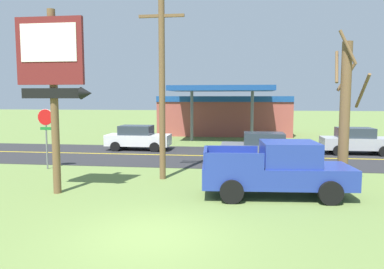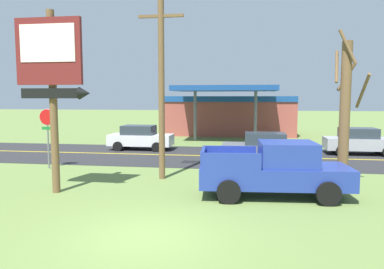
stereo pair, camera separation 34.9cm
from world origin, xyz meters
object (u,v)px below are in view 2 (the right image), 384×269
(utility_pole, at_px, (161,76))
(car_grey_mid_lane, at_px, (263,148))
(gas_station, at_px, (229,114))
(pickup_blue_parked_on_lawn, at_px, (276,170))
(car_white_far_lane, at_px, (140,137))
(stop_sign, at_px, (47,128))
(bare_tree, at_px, (345,111))
(motel_sign, at_px, (52,71))
(car_silver_near_lane, at_px, (360,141))

(utility_pole, bearing_deg, car_grey_mid_lane, 44.84)
(car_grey_mid_lane, bearing_deg, gas_station, 99.77)
(utility_pole, bearing_deg, pickup_blue_parked_on_lawn, -25.77)
(gas_station, bearing_deg, pickup_blue_parked_on_lawn, -82.61)
(car_white_far_lane, bearing_deg, gas_station, 65.12)
(car_grey_mid_lane, bearing_deg, stop_sign, -164.12)
(gas_station, relative_size, car_grey_mid_lane, 2.86)
(bare_tree, bearing_deg, gas_station, 105.66)
(gas_station, bearing_deg, utility_pole, -95.17)
(gas_station, bearing_deg, car_grey_mid_lane, -80.23)
(motel_sign, relative_size, pickup_blue_parked_on_lawn, 1.24)
(motel_sign, bearing_deg, car_white_far_lane, 90.98)
(gas_station, xyz_separation_m, car_silver_near_lane, (8.63, -11.37, -1.11))
(motel_sign, xyz_separation_m, car_silver_near_lane, (13.71, 11.40, -3.60))
(car_silver_near_lane, xyz_separation_m, car_grey_mid_lane, (-5.99, -4.00, 0.00))
(bare_tree, xyz_separation_m, pickup_blue_parked_on_lawn, (-2.74, -2.04, -2.02))
(utility_pole, bearing_deg, car_white_far_lane, 112.49)
(utility_pole, height_order, pickup_blue_parked_on_lawn, utility_pole)
(pickup_blue_parked_on_lawn, height_order, car_grey_mid_lane, pickup_blue_parked_on_lawn)
(car_grey_mid_lane, bearing_deg, motel_sign, -136.22)
(motel_sign, height_order, utility_pole, utility_pole)
(car_silver_near_lane, bearing_deg, stop_sign, -157.04)
(bare_tree, height_order, car_grey_mid_lane, bare_tree)
(stop_sign, relative_size, car_silver_near_lane, 0.70)
(utility_pole, relative_size, car_grey_mid_lane, 1.95)
(gas_station, relative_size, car_white_far_lane, 2.86)
(stop_sign, bearing_deg, bare_tree, -6.84)
(car_grey_mid_lane, height_order, car_white_far_lane, same)
(utility_pole, height_order, gas_station, utility_pole)
(motel_sign, relative_size, car_silver_near_lane, 1.57)
(utility_pole, xyz_separation_m, car_grey_mid_lane, (4.44, 4.41, -3.58))
(car_silver_near_lane, height_order, car_white_far_lane, same)
(motel_sign, height_order, pickup_blue_parked_on_lawn, motel_sign)
(motel_sign, distance_m, pickup_blue_parked_on_lawn, 8.69)
(utility_pole, xyz_separation_m, pickup_blue_parked_on_lawn, (4.65, -2.24, -3.45))
(car_grey_mid_lane, bearing_deg, car_silver_near_lane, 33.76)
(stop_sign, relative_size, bare_tree, 0.49)
(stop_sign, distance_m, car_grey_mid_lane, 11.01)
(stop_sign, bearing_deg, car_silver_near_lane, 22.96)
(gas_station, distance_m, car_white_far_lane, 12.58)
(utility_pole, bearing_deg, car_silver_near_lane, 38.91)
(motel_sign, distance_m, car_grey_mid_lane, 11.29)
(utility_pole, bearing_deg, gas_station, 84.83)
(stop_sign, bearing_deg, utility_pole, -13.08)
(stop_sign, relative_size, gas_station, 0.25)
(motel_sign, xyz_separation_m, utility_pole, (3.29, 2.99, -0.02))
(motel_sign, height_order, car_grey_mid_lane, motel_sign)
(utility_pole, bearing_deg, stop_sign, 166.92)
(gas_station, distance_m, car_silver_near_lane, 14.32)
(stop_sign, height_order, utility_pole, utility_pole)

